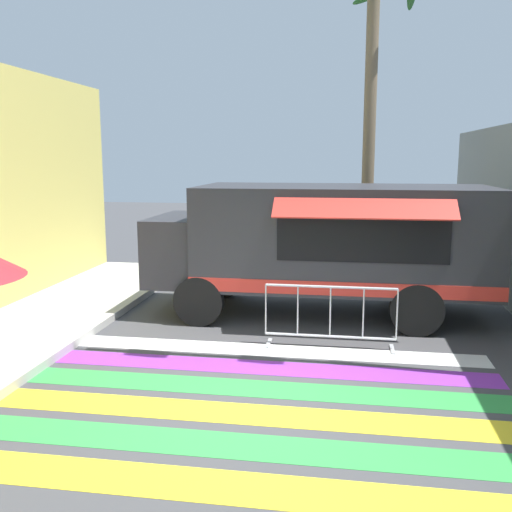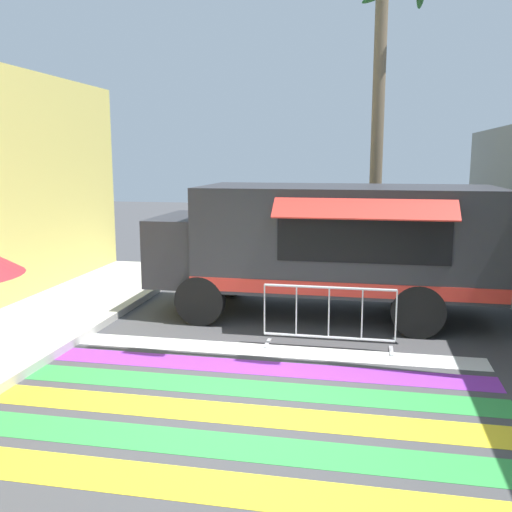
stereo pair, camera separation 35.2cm
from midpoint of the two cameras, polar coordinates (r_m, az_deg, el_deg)
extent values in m
plane|color=#424244|center=(7.39, -1.09, -14.08)|extent=(60.00, 60.00, 0.00)
cube|color=yellow|center=(5.67, -4.85, -22.02)|extent=(6.40, 0.56, 0.01)
cube|color=green|center=(6.31, -3.12, -18.45)|extent=(6.40, 0.56, 0.01)
cube|color=yellow|center=(6.98, -1.77, -15.55)|extent=(6.40, 0.56, 0.01)
cube|color=green|center=(7.66, -0.68, -13.14)|extent=(6.40, 0.56, 0.01)
cube|color=purple|center=(8.36, 0.21, -11.13)|extent=(6.40, 0.56, 0.01)
cube|color=white|center=(9.06, 0.95, -9.43)|extent=(6.40, 0.56, 0.01)
cube|color=#2D2D33|center=(10.82, 7.80, 2.01)|extent=(5.38, 2.38, 1.86)
cube|color=#2D2D33|center=(11.24, -6.08, 0.78)|extent=(1.90, 2.19, 1.26)
cube|color=#1E232D|center=(11.46, -10.47, 2.44)|extent=(0.06, 1.91, 0.48)
cube|color=black|center=(9.60, 9.55, 1.82)|extent=(2.85, 0.03, 0.84)
cube|color=red|center=(9.34, 9.64, 4.68)|extent=(2.95, 0.43, 0.31)
cube|color=red|center=(9.77, 7.54, -3.30)|extent=(5.38, 0.01, 0.24)
cylinder|color=black|center=(10.32, -6.73, -4.50)|extent=(0.90, 0.22, 0.90)
cylinder|color=black|center=(12.39, -4.00, -2.03)|extent=(0.90, 0.22, 0.90)
cylinder|color=black|center=(10.01, 14.81, -5.22)|extent=(0.90, 0.22, 0.90)
cylinder|color=black|center=(12.13, 13.80, -2.55)|extent=(0.90, 0.22, 0.90)
cylinder|color=#B7BABF|center=(9.01, 6.38, -3.10)|extent=(2.06, 0.04, 0.04)
cylinder|color=#B7BABF|center=(9.22, 6.29, -7.99)|extent=(2.06, 0.04, 0.04)
cylinder|color=#B7BABF|center=(9.21, -0.12, -5.34)|extent=(0.02, 0.02, 0.81)
cylinder|color=#B7BABF|center=(9.14, 3.09, -5.46)|extent=(0.02, 0.02, 0.81)
cylinder|color=#B7BABF|center=(9.11, 6.33, -5.57)|extent=(0.02, 0.02, 0.81)
cylinder|color=#B7BABF|center=(9.10, 9.59, -5.66)|extent=(0.02, 0.02, 0.81)
cylinder|color=#B7BABF|center=(9.12, 12.85, -5.74)|extent=(0.02, 0.02, 0.81)
cube|color=#B7BABF|center=(9.36, 0.19, -8.72)|extent=(0.06, 0.44, 0.03)
cube|color=#B7BABF|center=(9.29, 12.40, -9.12)|extent=(0.06, 0.44, 0.03)
cylinder|color=#7A664C|center=(14.39, 10.55, 11.93)|extent=(0.30, 0.30, 7.12)
camera|label=1|loc=(0.18, -91.05, -0.18)|focal=40.00mm
camera|label=2|loc=(0.18, 88.95, 0.18)|focal=40.00mm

